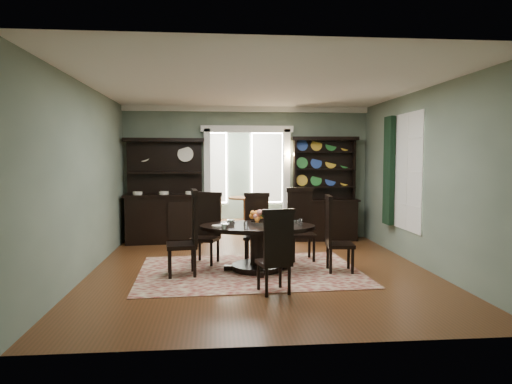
# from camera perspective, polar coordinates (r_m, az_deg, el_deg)

# --- Properties ---
(room) EXTENTS (5.51, 6.01, 3.01)m
(room) POSITION_cam_1_polar(r_m,az_deg,el_deg) (7.42, 0.51, 2.17)
(room) COLOR #582E17
(room) RESTS_ON ground
(parlor) EXTENTS (3.51, 3.50, 3.01)m
(parlor) POSITION_cam_1_polar(r_m,az_deg,el_deg) (12.89, -1.93, 2.80)
(parlor) COLOR #582E17
(parlor) RESTS_ON ground
(doorway_trim) EXTENTS (2.08, 0.25, 2.57)m
(doorway_trim) POSITION_cam_1_polar(r_m,az_deg,el_deg) (10.36, -1.12, 3.00)
(doorway_trim) COLOR white
(doorway_trim) RESTS_ON floor
(right_window) EXTENTS (0.15, 1.47, 2.12)m
(right_window) POSITION_cam_1_polar(r_m,az_deg,el_deg) (8.95, 17.36, 2.49)
(right_window) COLOR white
(right_window) RESTS_ON wall_right
(wall_sconce) EXTENTS (0.27, 0.21, 0.21)m
(wall_sconce) POSITION_cam_1_polar(r_m,az_deg,el_deg) (10.32, 4.22, 4.49)
(wall_sconce) COLOR gold
(wall_sconce) RESTS_ON back_wall_right
(rug) EXTENTS (3.66, 2.66, 0.01)m
(rug) POSITION_cam_1_polar(r_m,az_deg,el_deg) (7.55, -0.76, -9.86)
(rug) COLOR maroon
(rug) RESTS_ON floor
(dining_table) EXTENTS (2.00, 1.91, 0.75)m
(dining_table) POSITION_cam_1_polar(r_m,az_deg,el_deg) (7.53, 0.17, -5.89)
(dining_table) COLOR black
(dining_table) RESTS_ON rug
(centerpiece) EXTENTS (1.50, 0.96, 0.25)m
(centerpiece) POSITION_cam_1_polar(r_m,az_deg,el_deg) (7.55, 0.47, -3.57)
(centerpiece) COLOR silver
(centerpiece) RESTS_ON dining_table
(chair_far_left) EXTENTS (0.58, 0.57, 1.25)m
(chair_far_left) POSITION_cam_1_polar(r_m,az_deg,el_deg) (8.10, -6.11, -4.21)
(chair_far_left) COLOR black
(chair_far_left) RESTS_ON rug
(chair_far_mid) EXTENTS (0.51, 0.50, 1.22)m
(chair_far_mid) POSITION_cam_1_polar(r_m,az_deg,el_deg) (8.28, 0.07, -4.12)
(chair_far_mid) COLOR black
(chair_far_mid) RESTS_ON rug
(chair_far_right) EXTENTS (0.50, 0.47, 1.31)m
(chair_far_right) POSITION_cam_1_polar(r_m,az_deg,el_deg) (8.36, 5.60, -3.73)
(chair_far_right) COLOR black
(chair_far_right) RESTS_ON rug
(chair_end_left) EXTENTS (0.53, 0.56, 1.36)m
(chair_end_left) POSITION_cam_1_polar(r_m,az_deg,el_deg) (7.25, -8.40, -4.79)
(chair_end_left) COLOR black
(chair_end_left) RESTS_ON rug
(chair_end_right) EXTENTS (0.48, 0.50, 1.25)m
(chair_end_right) POSITION_cam_1_polar(r_m,az_deg,el_deg) (7.50, 9.68, -4.94)
(chair_end_right) COLOR black
(chair_end_right) RESTS_ON rug
(chair_near) EXTENTS (0.52, 0.50, 1.18)m
(chair_near) POSITION_cam_1_polar(r_m,az_deg,el_deg) (6.19, 2.57, -7.20)
(chair_near) COLOR black
(chair_near) RESTS_ON rug
(sideboard) EXTENTS (1.77, 0.75, 2.28)m
(sideboard) POSITION_cam_1_polar(r_m,az_deg,el_deg) (10.18, -11.37, -1.75)
(sideboard) COLOR black
(sideboard) RESTS_ON floor
(welsh_dresser) EXTENTS (1.52, 0.63, 2.32)m
(welsh_dresser) POSITION_cam_1_polar(r_m,az_deg,el_deg) (10.43, 8.55, -1.31)
(welsh_dresser) COLOR black
(welsh_dresser) RESTS_ON floor
(parlor_table) EXTENTS (0.89, 0.89, 0.83)m
(parlor_table) POSITION_cam_1_polar(r_m,az_deg,el_deg) (11.96, -1.33, -2.00)
(parlor_table) COLOR #583019
(parlor_table) RESTS_ON parlor_floor
(parlor_chair_left) EXTENTS (0.36, 0.36, 0.84)m
(parlor_chair_left) POSITION_cam_1_polar(r_m,az_deg,el_deg) (12.13, -4.89, -2.35)
(parlor_chair_left) COLOR #583019
(parlor_chair_left) RESTS_ON parlor_floor
(parlor_chair_right) EXTENTS (0.38, 0.37, 0.84)m
(parlor_chair_right) POSITION_cam_1_polar(r_m,az_deg,el_deg) (12.26, 0.05, -2.28)
(parlor_chair_right) COLOR #583019
(parlor_chair_right) RESTS_ON parlor_floor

